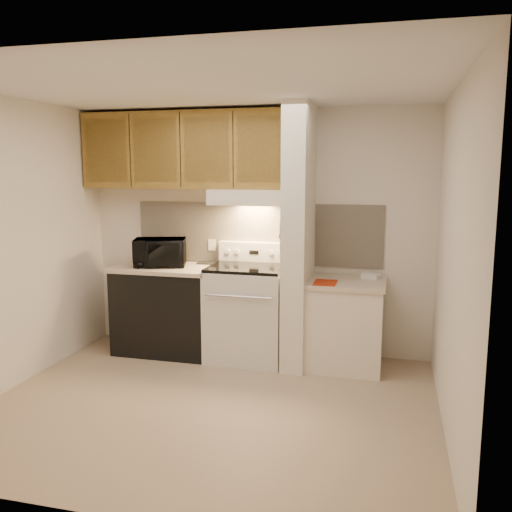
% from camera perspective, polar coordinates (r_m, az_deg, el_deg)
% --- Properties ---
extents(floor, '(3.60, 3.60, 0.00)m').
position_cam_1_polar(floor, '(4.58, -4.78, -15.38)').
color(floor, tan).
rests_on(floor, ground).
extents(ceiling, '(3.60, 3.60, 0.00)m').
position_cam_1_polar(ceiling, '(4.21, -5.26, 17.33)').
color(ceiling, white).
rests_on(ceiling, wall_back).
extents(wall_back, '(3.60, 2.50, 0.02)m').
position_cam_1_polar(wall_back, '(5.64, 0.03, 2.55)').
color(wall_back, silver).
rests_on(wall_back, floor).
extents(wall_left, '(0.02, 3.00, 2.50)m').
position_cam_1_polar(wall_left, '(5.10, -24.47, 1.02)').
color(wall_left, silver).
rests_on(wall_left, floor).
extents(wall_right, '(0.02, 3.00, 2.50)m').
position_cam_1_polar(wall_right, '(4.01, 20.09, -0.73)').
color(wall_right, silver).
rests_on(wall_right, floor).
extents(backsplash, '(2.60, 0.02, 0.63)m').
position_cam_1_polar(backsplash, '(5.63, -0.00, 2.38)').
color(backsplash, beige).
rests_on(backsplash, wall_back).
extents(range_body, '(0.76, 0.65, 0.92)m').
position_cam_1_polar(range_body, '(5.46, -0.87, -6.12)').
color(range_body, silver).
rests_on(range_body, floor).
extents(oven_window, '(0.50, 0.01, 0.30)m').
position_cam_1_polar(oven_window, '(5.16, -1.80, -6.59)').
color(oven_window, black).
rests_on(oven_window, range_body).
extents(oven_handle, '(0.65, 0.02, 0.02)m').
position_cam_1_polar(oven_handle, '(5.07, -1.93, -4.30)').
color(oven_handle, silver).
rests_on(oven_handle, range_body).
extents(cooktop, '(0.74, 0.64, 0.03)m').
position_cam_1_polar(cooktop, '(5.36, -0.89, -1.21)').
color(cooktop, black).
rests_on(cooktop, range_body).
extents(range_backguard, '(0.76, 0.08, 0.20)m').
position_cam_1_polar(range_backguard, '(5.61, -0.13, 0.45)').
color(range_backguard, silver).
rests_on(range_backguard, range_body).
extents(range_display, '(0.10, 0.01, 0.04)m').
position_cam_1_polar(range_display, '(5.57, -0.23, 0.39)').
color(range_display, black).
rests_on(range_display, range_backguard).
extents(range_knob_left_outer, '(0.05, 0.02, 0.05)m').
position_cam_1_polar(range_knob_left_outer, '(5.64, -2.99, 0.49)').
color(range_knob_left_outer, silver).
rests_on(range_knob_left_outer, range_backguard).
extents(range_knob_left_inner, '(0.05, 0.02, 0.05)m').
position_cam_1_polar(range_knob_left_inner, '(5.62, -2.02, 0.45)').
color(range_knob_left_inner, silver).
rests_on(range_knob_left_inner, range_backguard).
extents(range_knob_right_inner, '(0.05, 0.02, 0.05)m').
position_cam_1_polar(range_knob_right_inner, '(5.53, 1.57, 0.31)').
color(range_knob_right_inner, silver).
rests_on(range_knob_right_inner, range_backguard).
extents(range_knob_right_outer, '(0.05, 0.02, 0.05)m').
position_cam_1_polar(range_knob_right_outer, '(5.51, 2.58, 0.27)').
color(range_knob_right_outer, silver).
rests_on(range_knob_right_outer, range_backguard).
extents(dishwasher_front, '(1.00, 0.63, 0.87)m').
position_cam_1_polar(dishwasher_front, '(5.76, -9.36, -5.68)').
color(dishwasher_front, black).
rests_on(dishwasher_front, floor).
extents(left_countertop, '(1.04, 0.67, 0.04)m').
position_cam_1_polar(left_countertop, '(5.67, -9.48, -1.23)').
color(left_countertop, beige).
rests_on(left_countertop, dishwasher_front).
extents(spoon_rest, '(0.25, 0.08, 0.02)m').
position_cam_1_polar(spoon_rest, '(5.70, -4.99, -0.79)').
color(spoon_rest, black).
rests_on(spoon_rest, left_countertop).
extents(teal_jar, '(0.09, 0.09, 0.09)m').
position_cam_1_polar(teal_jar, '(6.00, -11.71, -0.08)').
color(teal_jar, '#1D5F5A').
rests_on(teal_jar, left_countertop).
extents(outlet, '(0.08, 0.01, 0.12)m').
position_cam_1_polar(outlet, '(5.77, -4.66, 1.17)').
color(outlet, '#F3E4D0').
rests_on(outlet, backsplash).
extents(microwave, '(0.60, 0.49, 0.28)m').
position_cam_1_polar(microwave, '(5.64, -10.07, 0.38)').
color(microwave, black).
rests_on(microwave, left_countertop).
extents(partition_pillar, '(0.22, 0.70, 2.50)m').
position_cam_1_polar(partition_pillar, '(5.20, 4.53, 1.95)').
color(partition_pillar, white).
rests_on(partition_pillar, floor).
extents(pillar_trim, '(0.01, 0.70, 0.04)m').
position_cam_1_polar(pillar_trim, '(5.21, 3.28, 2.54)').
color(pillar_trim, olive).
rests_on(pillar_trim, partition_pillar).
extents(knife_strip, '(0.02, 0.42, 0.04)m').
position_cam_1_polar(knife_strip, '(5.16, 3.11, 2.70)').
color(knife_strip, black).
rests_on(knife_strip, partition_pillar).
extents(knife_blade_a, '(0.01, 0.03, 0.16)m').
position_cam_1_polar(knife_blade_a, '(5.01, 2.59, 1.36)').
color(knife_blade_a, silver).
rests_on(knife_blade_a, knife_strip).
extents(knife_handle_a, '(0.02, 0.02, 0.10)m').
position_cam_1_polar(knife_handle_a, '(5.01, 2.63, 3.08)').
color(knife_handle_a, black).
rests_on(knife_handle_a, knife_strip).
extents(knife_blade_b, '(0.01, 0.04, 0.18)m').
position_cam_1_polar(knife_blade_b, '(5.10, 2.80, 1.38)').
color(knife_blade_b, silver).
rests_on(knife_blade_b, knife_strip).
extents(knife_handle_b, '(0.02, 0.02, 0.10)m').
position_cam_1_polar(knife_handle_b, '(5.08, 2.80, 3.16)').
color(knife_handle_b, black).
rests_on(knife_handle_b, knife_strip).
extents(knife_blade_c, '(0.01, 0.04, 0.20)m').
position_cam_1_polar(knife_blade_c, '(5.17, 2.95, 1.37)').
color(knife_blade_c, silver).
rests_on(knife_blade_c, knife_strip).
extents(knife_handle_c, '(0.02, 0.02, 0.10)m').
position_cam_1_polar(knife_handle_c, '(5.15, 2.97, 3.25)').
color(knife_handle_c, black).
rests_on(knife_handle_c, knife_strip).
extents(knife_blade_d, '(0.01, 0.04, 0.16)m').
position_cam_1_polar(knife_blade_d, '(5.24, 3.11, 1.69)').
color(knife_blade_d, silver).
rests_on(knife_blade_d, knife_strip).
extents(knife_handle_d, '(0.02, 0.02, 0.10)m').
position_cam_1_polar(knife_handle_d, '(5.23, 3.13, 3.33)').
color(knife_handle_d, black).
rests_on(knife_handle_d, knife_strip).
extents(knife_blade_e, '(0.01, 0.04, 0.18)m').
position_cam_1_polar(knife_blade_e, '(5.33, 3.29, 1.71)').
color(knife_blade_e, silver).
rests_on(knife_blade_e, knife_strip).
extents(knife_handle_e, '(0.02, 0.02, 0.10)m').
position_cam_1_polar(knife_handle_e, '(5.31, 3.31, 3.42)').
color(knife_handle_e, black).
rests_on(knife_handle_e, knife_strip).
extents(oven_mitt, '(0.03, 0.11, 0.26)m').
position_cam_1_polar(oven_mitt, '(5.39, 3.45, 1.65)').
color(oven_mitt, gray).
rests_on(oven_mitt, partition_pillar).
extents(right_cab_base, '(0.70, 0.60, 0.81)m').
position_cam_1_polar(right_cab_base, '(5.31, 9.35, -7.31)').
color(right_cab_base, '#F3E4D0').
rests_on(right_cab_base, floor).
extents(right_countertop, '(0.74, 0.64, 0.04)m').
position_cam_1_polar(right_countertop, '(5.21, 9.47, -2.82)').
color(right_countertop, beige).
rests_on(right_countertop, right_cab_base).
extents(red_folder, '(0.21, 0.28, 0.01)m').
position_cam_1_polar(red_folder, '(5.08, 7.30, -2.80)').
color(red_folder, '#A3260C').
rests_on(red_folder, right_countertop).
extents(white_box, '(0.19, 0.16, 0.04)m').
position_cam_1_polar(white_box, '(5.36, 11.99, -2.09)').
color(white_box, white).
rests_on(white_box, right_countertop).
extents(range_hood, '(0.78, 0.44, 0.15)m').
position_cam_1_polar(range_hood, '(5.40, -0.55, 6.24)').
color(range_hood, '#F3E4D0').
rests_on(range_hood, upper_cabinets).
extents(hood_lip, '(0.78, 0.04, 0.06)m').
position_cam_1_polar(hood_lip, '(5.20, -1.15, 5.63)').
color(hood_lip, '#F3E4D0').
rests_on(hood_lip, range_hood).
extents(upper_cabinets, '(2.18, 0.33, 0.77)m').
position_cam_1_polar(upper_cabinets, '(5.65, -7.34, 10.96)').
color(upper_cabinets, olive).
rests_on(upper_cabinets, wall_back).
extents(cab_door_a, '(0.46, 0.01, 0.63)m').
position_cam_1_polar(cab_door_a, '(5.86, -15.51, 10.64)').
color(cab_door_a, olive).
rests_on(cab_door_a, upper_cabinets).
extents(cab_gap_a, '(0.01, 0.01, 0.73)m').
position_cam_1_polar(cab_gap_a, '(5.73, -13.11, 10.78)').
color(cab_gap_a, black).
rests_on(cab_gap_a, upper_cabinets).
extents(cab_door_b, '(0.46, 0.01, 0.63)m').
position_cam_1_polar(cab_door_b, '(5.61, -10.59, 10.90)').
color(cab_door_b, olive).
rests_on(cab_door_b, upper_cabinets).
extents(cab_gap_b, '(0.01, 0.01, 0.73)m').
position_cam_1_polar(cab_gap_b, '(5.50, -7.97, 11.00)').
color(cab_gap_b, black).
rests_on(cab_gap_b, upper_cabinets).
extents(cab_door_c, '(0.46, 0.01, 0.63)m').
position_cam_1_polar(cab_door_c, '(5.41, -5.24, 11.09)').
color(cab_door_c, olive).
rests_on(cab_door_c, upper_cabinets).
extents(cab_gap_c, '(0.01, 0.01, 0.73)m').
position_cam_1_polar(cab_gap_c, '(5.32, -2.43, 11.15)').
color(cab_gap_c, black).
rests_on(cab_gap_c, upper_cabinets).
extents(cab_door_d, '(0.46, 0.01, 0.63)m').
position_cam_1_polar(cab_door_d, '(5.25, 0.48, 11.18)').
color(cab_door_d, olive).
rests_on(cab_door_d, upper_cabinets).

